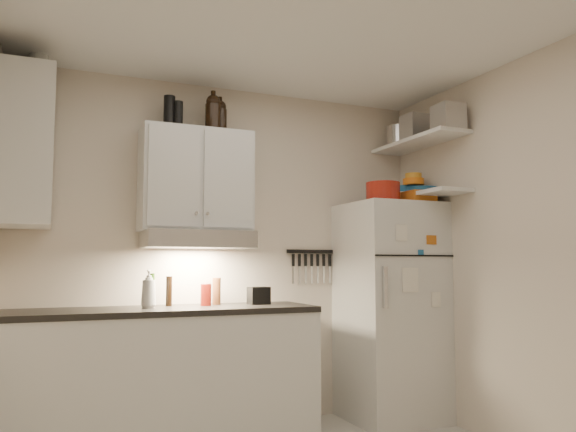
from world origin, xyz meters
name	(u,v)px	position (x,y,z in m)	size (l,w,h in m)	color
ceiling	(310,9)	(0.00, 0.00, 2.61)	(3.20, 3.00, 0.02)	white
back_wall	(228,253)	(0.00, 1.51, 1.30)	(3.20, 0.02, 2.60)	beige
right_wall	(538,251)	(1.61, 0.00, 1.30)	(0.02, 3.00, 2.60)	beige
base_cabinet	(161,380)	(-0.55, 1.20, 0.44)	(2.10, 0.60, 0.88)	silver
countertop	(163,311)	(-0.55, 1.20, 0.90)	(2.10, 0.62, 0.04)	black
upper_cabinet	(196,181)	(-0.30, 1.33, 1.83)	(0.80, 0.33, 0.75)	silver
side_cabinet	(25,148)	(-1.44, 1.20, 1.95)	(0.33, 0.55, 1.00)	silver
range_hood	(197,240)	(-0.30, 1.27, 1.39)	(0.76, 0.46, 0.12)	silver
fridge	(391,310)	(1.25, 1.16, 0.85)	(0.70, 0.68, 1.70)	silver
shelf_hi	(418,142)	(1.45, 1.02, 2.20)	(0.30, 0.95, 0.03)	silver
shelf_lo	(419,196)	(1.45, 1.02, 1.76)	(0.30, 0.95, 0.03)	silver
knife_strip	(311,252)	(0.70, 1.49, 1.32)	(0.42, 0.02, 0.03)	black
dutch_oven	(383,192)	(1.12, 1.04, 1.78)	(0.26, 0.26, 0.15)	maroon
book_stack	(417,197)	(1.40, 0.99, 1.74)	(0.21, 0.26, 0.09)	#BE6017
spice_jar	(402,198)	(1.36, 1.13, 1.75)	(0.06, 0.06, 0.10)	silver
stock_pot	(401,137)	(1.48, 1.31, 2.30)	(0.25, 0.25, 0.18)	silver
tin_a	(416,128)	(1.42, 1.01, 2.32)	(0.20, 0.18, 0.20)	#AAAAAD
tin_b	(448,118)	(1.45, 0.64, 2.31)	(0.19, 0.19, 0.19)	#AAAAAD
bowl_teal	(406,192)	(1.45, 1.20, 1.82)	(0.22, 0.22, 0.09)	#19568A
bowl_orange	(413,182)	(1.45, 1.10, 1.89)	(0.17, 0.17, 0.05)	orange
bowl_yellow	(413,176)	(1.45, 1.10, 1.94)	(0.14, 0.14, 0.04)	gold
plates	(422,192)	(1.51, 1.07, 1.81)	(0.26, 0.26, 0.06)	#19568A
growler_a	(213,112)	(-0.19, 1.28, 2.34)	(0.12, 0.12, 0.28)	black
growler_b	(220,116)	(-0.12, 1.34, 2.33)	(0.11, 0.11, 0.26)	black
thermos_a	(178,115)	(-0.44, 1.32, 2.30)	(0.07, 0.07, 0.20)	black
thermos_b	(169,112)	(-0.50, 1.34, 2.32)	(0.08, 0.08, 0.24)	black
side_jar	(39,65)	(-1.38, 1.30, 2.53)	(0.12, 0.12, 0.16)	silver
soap_bottle	(149,286)	(-0.64, 1.21, 1.06)	(0.11, 0.11, 0.29)	silver
pepper_mill	(217,291)	(-0.13, 1.35, 1.02)	(0.06, 0.06, 0.20)	brown
oil_bottle	(151,290)	(-0.62, 1.23, 1.04)	(0.04, 0.04, 0.23)	#315A16
vinegar_bottle	(169,291)	(-0.49, 1.32, 1.03)	(0.04, 0.04, 0.21)	black
clear_bottle	(207,294)	(-0.23, 1.27, 1.00)	(0.05, 0.05, 0.16)	silver
red_jar	(206,295)	(-0.23, 1.27, 1.00)	(0.08, 0.08, 0.15)	maroon
caddy	(259,296)	(0.17, 1.26, 0.98)	(0.15, 0.11, 0.13)	black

